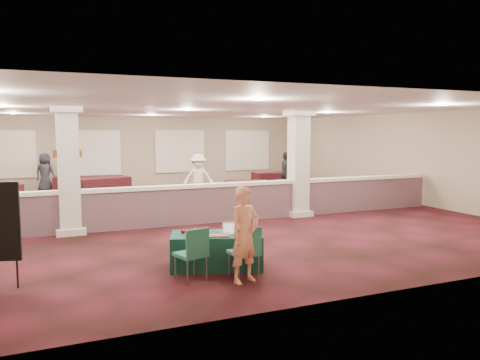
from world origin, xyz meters
name	(u,v)px	position (x,y,z in m)	size (l,w,h in m)	color
ground	(188,214)	(0.00, 0.00, 0.00)	(16.00, 16.00, 0.00)	#421018
wall_back	(138,152)	(0.00, 8.00, 1.60)	(16.00, 0.04, 3.20)	gray
wall_front	(343,195)	(0.00, -8.00, 1.60)	(16.00, 0.04, 3.20)	gray
wall_right	(395,157)	(8.00, 0.00, 1.60)	(0.04, 16.00, 3.20)	gray
ceiling	(187,110)	(0.00, 0.00, 3.20)	(16.00, 16.00, 0.02)	silver
partition_wall	(204,203)	(0.00, -1.50, 0.57)	(15.60, 0.28, 1.10)	brown
column_left	(68,168)	(-3.50, -1.50, 1.64)	(0.72, 0.72, 3.20)	beige
column_right	(298,162)	(3.00, -1.50, 1.64)	(0.72, 0.72, 3.20)	beige
sconce_left	(56,154)	(-3.78, -1.50, 2.00)	(0.12, 0.12, 0.18)	brown
sconce_right	(80,153)	(-3.22, -1.50, 2.00)	(0.12, 0.12, 0.18)	brown
near_table	(216,251)	(-1.15, -5.66, 0.32)	(1.67, 0.84, 0.64)	#0E3326
conf_chair_main	(246,248)	(-0.93, -6.54, 0.55)	(0.49, 0.50, 0.92)	#206051
conf_chair_side	(194,250)	(-1.79, -6.30, 0.55)	(0.57, 0.58, 0.93)	#206051
woman	(245,235)	(-1.00, -6.64, 0.81)	(0.59, 0.39, 1.63)	#F5866A
far_table_front_center	(119,204)	(-2.00, 0.68, 0.34)	(1.65, 0.83, 0.67)	black
far_table_front_right	(247,189)	(3.09, 2.53, 0.33)	(1.65, 0.82, 0.67)	black
far_table_back_left	(77,185)	(-2.82, 6.50, 0.35)	(1.72, 0.86, 0.70)	black
far_table_back_center	(103,188)	(-2.00, 4.72, 0.40)	(1.96, 0.98, 0.80)	black
far_table_back_right	(275,181)	(5.34, 4.57, 0.38)	(1.90, 0.95, 0.77)	black
attendee_b	(198,178)	(1.07, 2.30, 0.87)	(1.12, 0.51, 1.74)	#B8B8B4
attendee_c	(286,174)	(4.81, 2.59, 0.88)	(1.03, 0.49, 1.75)	black
attendee_d	(45,173)	(-4.00, 7.00, 0.83)	(0.82, 0.44, 1.66)	black
laptop_base	(231,233)	(-0.92, -5.79, 0.65)	(0.29, 0.20, 0.02)	silver
laptop_screen	(230,227)	(-0.88, -5.69, 0.76)	(0.29, 0.01, 0.19)	silver
screen_glow	(230,228)	(-0.89, -5.70, 0.74)	(0.26, 0.00, 0.17)	silver
knitting	(219,235)	(-1.18, -5.89, 0.66)	(0.35, 0.26, 0.03)	#B4581C
yarn_cream	(190,233)	(-1.64, -5.59, 0.69)	(0.10, 0.10, 0.10)	beige
yarn_red	(183,231)	(-1.72, -5.43, 0.69)	(0.09, 0.09, 0.09)	maroon
yarn_grey	(195,230)	(-1.49, -5.44, 0.69)	(0.09, 0.09, 0.09)	#4F5055
scissors	(248,236)	(-0.69, -6.08, 0.65)	(0.11, 0.03, 0.01)	#B4131E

